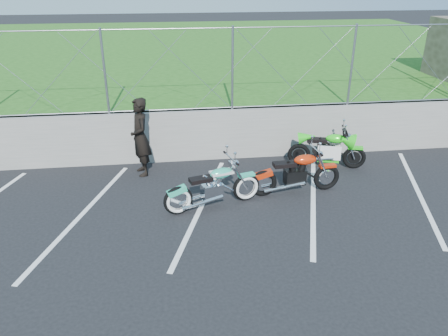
{
  "coord_description": "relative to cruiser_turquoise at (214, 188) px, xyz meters",
  "views": [
    {
      "loc": [
        -0.56,
        -6.91,
        4.49
      ],
      "look_at": [
        0.51,
        1.3,
        0.71
      ],
      "focal_mm": 35.0,
      "sensor_mm": 36.0,
      "label": 1
    }
  ],
  "objects": [
    {
      "name": "grass_field",
      "position": [
        -0.27,
        12.54,
        0.23
      ],
      "size": [
        30.0,
        20.0,
        1.3
      ],
      "primitive_type": "cube",
      "color": "#215215",
      "rests_on": "ground"
    },
    {
      "name": "retaining_wall",
      "position": [
        -0.27,
        2.54,
        0.23
      ],
      "size": [
        30.0,
        0.22,
        1.3
      ],
      "primitive_type": "cube",
      "color": "slate",
      "rests_on": "ground"
    },
    {
      "name": "ground",
      "position": [
        -0.27,
        -0.96,
        -0.42
      ],
      "size": [
        90.0,
        90.0,
        0.0
      ],
      "primitive_type": "plane",
      "color": "black",
      "rests_on": "ground"
    },
    {
      "name": "cruiser_turquoise",
      "position": [
        0.0,
        0.0,
        0.0
      ],
      "size": [
        2.05,
        0.75,
        1.04
      ],
      "rotation": [
        0.0,
        0.0,
        0.27
      ],
      "color": "black",
      "rests_on": "ground"
    },
    {
      "name": "naked_orange",
      "position": [
        1.84,
        0.39,
        0.02
      ],
      "size": [
        2.04,
        0.69,
        1.02
      ],
      "rotation": [
        0.0,
        0.0,
        0.08
      ],
      "color": "black",
      "rests_on": "ground"
    },
    {
      "name": "person_standing",
      "position": [
        -1.53,
        1.82,
        0.51
      ],
      "size": [
        0.62,
        0.77,
        1.86
      ],
      "primitive_type": "imported",
      "rotation": [
        0.0,
        0.0,
        -1.29
      ],
      "color": "black",
      "rests_on": "ground"
    },
    {
      "name": "sportbike_green",
      "position": [
        2.99,
        1.64,
        0.01
      ],
      "size": [
        1.85,
        0.74,
        0.98
      ],
      "rotation": [
        0.0,
        0.0,
        -0.28
      ],
      "color": "black",
      "rests_on": "ground"
    },
    {
      "name": "chain_link_fence",
      "position": [
        -0.27,
        2.54,
        1.88
      ],
      "size": [
        28.0,
        0.03,
        2.0
      ],
      "color": "gray",
      "rests_on": "retaining_wall"
    },
    {
      "name": "parking_lines",
      "position": [
        0.93,
        0.04,
        -0.42
      ],
      "size": [
        18.29,
        4.31,
        0.01
      ],
      "color": "silver",
      "rests_on": "ground"
    }
  ]
}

